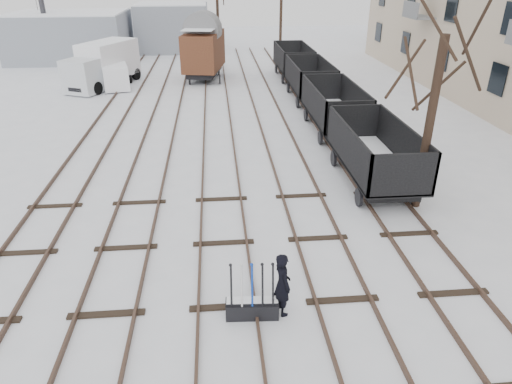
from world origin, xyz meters
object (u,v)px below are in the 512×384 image
box_van_wagon (204,49)px  lorry (103,64)px  worker (282,284)px  ground_frame (252,307)px  freight_wagon_a (373,162)px  crane (48,33)px  panel_van (115,75)px

box_van_wagon → lorry: box_van_wagon is taller
worker → lorry: (-9.24, 24.88, 0.69)m
worker → lorry: bearing=3.7°
ground_frame → worker: 0.95m
freight_wagon_a → crane: size_ratio=0.63×
freight_wagon_a → crane: crane is taller
ground_frame → crane: size_ratio=0.16×
box_van_wagon → freight_wagon_a: bearing=-59.9°
worker → crane: size_ratio=0.19×
box_van_wagon → worker: bearing=-74.7°
worker → panel_van: worker is taller
ground_frame → lorry: bearing=112.1°
ground_frame → panel_van: (-7.66, 24.56, 0.59)m
crane → box_van_wagon: bearing=-56.9°
box_van_wagon → panel_van: 6.71m
box_van_wagon → crane: (-13.84, 8.75, 0.20)m
worker → panel_van: 25.86m
box_van_wagon → panel_van: size_ratio=1.32×
lorry → panel_van: (0.83, -0.42, -0.67)m
box_van_wagon → panel_van: box_van_wagon is taller
worker → box_van_wagon: size_ratio=0.32×
worker → lorry: 26.55m
freight_wagon_a → panel_van: 21.62m
freight_wagon_a → box_van_wagon: (-6.78, 19.22, 1.31)m
freight_wagon_a → panel_van: bearing=127.1°
panel_van → worker: bearing=-83.9°
panel_van → freight_wagon_a: bearing=-65.8°
ground_frame → freight_wagon_a: bearing=57.0°
freight_wagon_a → crane: bearing=126.4°
lorry → crane: 12.35m
ground_frame → crane: crane is taller
worker → freight_wagon_a: 8.57m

